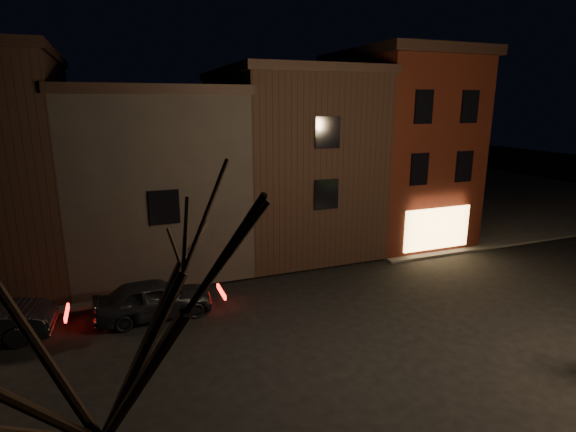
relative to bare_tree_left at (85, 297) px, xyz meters
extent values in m
plane|color=black|center=(8.00, 7.00, -5.43)|extent=(120.00, 120.00, 0.00)
cube|color=#2D2B28|center=(28.00, 27.00, -5.37)|extent=(30.00, 30.00, 0.12)
cube|color=#41150B|center=(16.00, 16.50, -0.31)|extent=(6.00, 8.00, 10.00)
cube|color=black|center=(16.00, 16.50, 4.94)|extent=(6.50, 8.50, 0.50)
cube|color=#FFC872|center=(16.00, 12.45, -4.01)|extent=(4.00, 0.12, 2.20)
cube|color=black|center=(9.50, 17.50, -0.81)|extent=(7.00, 10.00, 9.00)
cube|color=black|center=(9.50, 17.50, 3.89)|extent=(7.30, 10.30, 0.40)
cube|color=black|center=(2.25, 17.50, -1.31)|extent=(7.50, 10.00, 8.00)
cube|color=black|center=(2.25, 17.50, 2.89)|extent=(7.80, 10.30, 0.40)
imported|color=black|center=(1.45, 10.42, -4.71)|extent=(4.36, 1.94, 1.46)
camera|label=1|loc=(0.48, -5.78, 2.36)|focal=28.00mm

